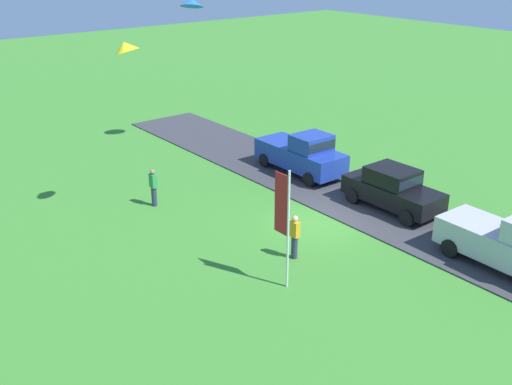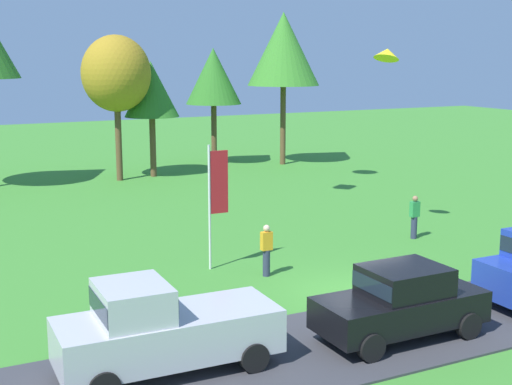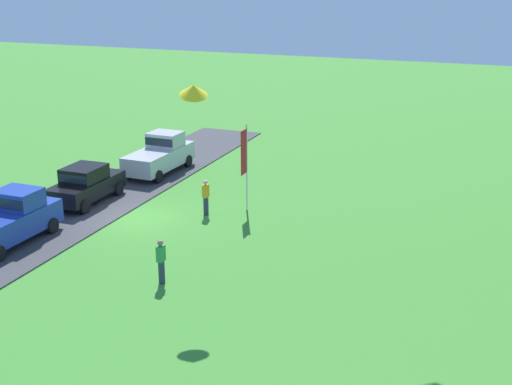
{
  "view_description": "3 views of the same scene",
  "coord_description": "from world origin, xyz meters",
  "px_view_note": "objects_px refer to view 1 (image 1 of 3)",
  "views": [
    {
      "loc": [
        -15.84,
        16.06,
        10.8
      ],
      "look_at": [
        -0.96,
        4.2,
        2.81
      ],
      "focal_mm": 42.0,
      "sensor_mm": 36.0,
      "label": 1
    },
    {
      "loc": [
        -11.83,
        -16.92,
        7.1
      ],
      "look_at": [
        -0.81,
        4.91,
        2.35
      ],
      "focal_mm": 50.0,
      "sensor_mm": 36.0,
      "label": 2
    },
    {
      "loc": [
        27.04,
        16.43,
        11.29
      ],
      "look_at": [
        2.66,
        6.94,
        2.83
      ],
      "focal_mm": 50.0,
      "sensor_mm": 36.0,
      "label": 3
    }
  ],
  "objects_px": {
    "car_sedan_by_flagpole": "(392,188)",
    "kite_delta_high_left": "(125,47)",
    "person_watching_sky": "(154,187)",
    "flag_banner": "(284,213)",
    "person_on_lawn": "(295,237)",
    "car_pickup_mid_row": "(303,153)",
    "kite_delta_low_drifter": "(192,3)"
  },
  "relations": [
    {
      "from": "person_watching_sky",
      "to": "kite_delta_low_drifter",
      "type": "bearing_deg",
      "value": -46.24
    },
    {
      "from": "person_watching_sky",
      "to": "kite_delta_high_left",
      "type": "bearing_deg",
      "value": 122.5
    },
    {
      "from": "person_on_lawn",
      "to": "car_sedan_by_flagpole",
      "type": "bearing_deg",
      "value": -84.5
    },
    {
      "from": "person_on_lawn",
      "to": "flag_banner",
      "type": "relative_size",
      "value": 0.41
    },
    {
      "from": "car_pickup_mid_row",
      "to": "kite_delta_low_drifter",
      "type": "height_order",
      "value": "kite_delta_low_drifter"
    },
    {
      "from": "flag_banner",
      "to": "kite_delta_high_left",
      "type": "distance_m",
      "value": 9.04
    },
    {
      "from": "person_watching_sky",
      "to": "flag_banner",
      "type": "bearing_deg",
      "value": -179.12
    },
    {
      "from": "car_sedan_by_flagpole",
      "to": "flag_banner",
      "type": "bearing_deg",
      "value": 102.4
    },
    {
      "from": "car_sedan_by_flagpole",
      "to": "kite_delta_high_left",
      "type": "xyz_separation_m",
      "value": [
        6.06,
        8.99,
        6.09
      ]
    },
    {
      "from": "car_pickup_mid_row",
      "to": "kite_delta_high_left",
      "type": "distance_m",
      "value": 10.76
    },
    {
      "from": "car_sedan_by_flagpole",
      "to": "flag_banner",
      "type": "relative_size",
      "value": 1.05
    },
    {
      "from": "car_sedan_by_flagpole",
      "to": "kite_delta_high_left",
      "type": "height_order",
      "value": "kite_delta_high_left"
    },
    {
      "from": "car_sedan_by_flagpole",
      "to": "flag_banner",
      "type": "xyz_separation_m",
      "value": [
        -1.7,
        7.71,
        1.62
      ]
    },
    {
      "from": "flag_banner",
      "to": "kite_delta_high_left",
      "type": "bearing_deg",
      "value": 9.35
    },
    {
      "from": "flag_banner",
      "to": "kite_delta_low_drifter",
      "type": "xyz_separation_m",
      "value": [
        14.36,
        -6.0,
        5.2
      ]
    },
    {
      "from": "car_pickup_mid_row",
      "to": "person_watching_sky",
      "type": "distance_m",
      "value": 7.86
    },
    {
      "from": "person_watching_sky",
      "to": "car_pickup_mid_row",
      "type": "bearing_deg",
      "value": -98.74
    },
    {
      "from": "person_watching_sky",
      "to": "person_on_lawn",
      "type": "bearing_deg",
      "value": -167.36
    },
    {
      "from": "car_pickup_mid_row",
      "to": "car_sedan_by_flagpole",
      "type": "bearing_deg",
      "value": -179.18
    },
    {
      "from": "car_sedan_by_flagpole",
      "to": "flag_banner",
      "type": "height_order",
      "value": "flag_banner"
    },
    {
      "from": "car_pickup_mid_row",
      "to": "flag_banner",
      "type": "height_order",
      "value": "flag_banner"
    },
    {
      "from": "flag_banner",
      "to": "person_watching_sky",
      "type": "bearing_deg",
      "value": 0.88
    },
    {
      "from": "person_on_lawn",
      "to": "kite_delta_low_drifter",
      "type": "xyz_separation_m",
      "value": [
        13.26,
        -4.47,
        6.99
      ]
    },
    {
      "from": "person_watching_sky",
      "to": "flag_banner",
      "type": "height_order",
      "value": "flag_banner"
    },
    {
      "from": "person_watching_sky",
      "to": "flag_banner",
      "type": "distance_m",
      "value": 8.68
    },
    {
      "from": "kite_delta_low_drifter",
      "to": "flag_banner",
      "type": "bearing_deg",
      "value": 157.33
    },
    {
      "from": "person_on_lawn",
      "to": "flag_banner",
      "type": "xyz_separation_m",
      "value": [
        -1.1,
        1.53,
        1.79
      ]
    },
    {
      "from": "flag_banner",
      "to": "kite_delta_high_left",
      "type": "relative_size",
      "value": 4.27
    },
    {
      "from": "car_pickup_mid_row",
      "to": "flag_banner",
      "type": "distance_m",
      "value": 10.67
    },
    {
      "from": "car_sedan_by_flagpole",
      "to": "kite_delta_high_left",
      "type": "bearing_deg",
      "value": 56.0
    },
    {
      "from": "kite_delta_high_left",
      "to": "car_pickup_mid_row",
      "type": "bearing_deg",
      "value": -92.97
    },
    {
      "from": "person_on_lawn",
      "to": "kite_delta_low_drifter",
      "type": "height_order",
      "value": "kite_delta_low_drifter"
    }
  ]
}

